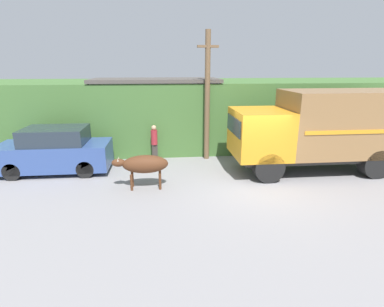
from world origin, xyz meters
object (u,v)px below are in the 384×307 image
at_px(parked_suv, 55,151).
at_px(utility_pole, 207,95).
at_px(cargo_truck, 323,128).
at_px(brown_cow, 144,164).
at_px(pedestrian_on_hill, 154,141).

relative_size(parked_suv, utility_pole, 0.77).
bearing_deg(parked_suv, cargo_truck, -0.81).
bearing_deg(utility_pole, parked_suv, -169.27).
bearing_deg(cargo_truck, utility_pole, 153.85).
relative_size(brown_cow, utility_pole, 0.34).
bearing_deg(utility_pole, brown_cow, -129.42).
distance_m(parked_suv, pedestrian_on_hill, 4.04).
height_order(brown_cow, pedestrian_on_hill, pedestrian_on_hill).
xyz_separation_m(brown_cow, utility_pole, (2.65, 3.22, 2.02)).
height_order(parked_suv, pedestrian_on_hill, parked_suv).
distance_m(cargo_truck, parked_suv, 10.56).
bearing_deg(cargo_truck, parked_suv, 175.39).
height_order(cargo_truck, parked_suv, cargo_truck).
relative_size(pedestrian_on_hill, utility_pole, 0.29).
height_order(brown_cow, utility_pole, utility_pole).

